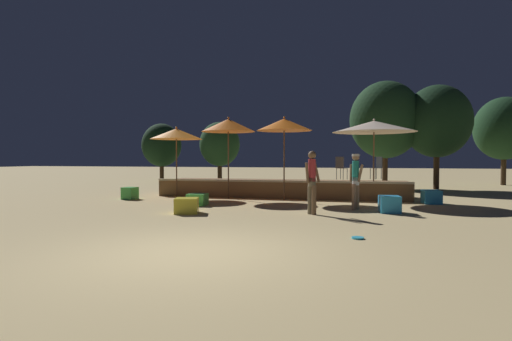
{
  "coord_description": "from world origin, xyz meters",
  "views": [
    {
      "loc": [
        2.7,
        -6.06,
        1.56
      ],
      "look_at": [
        0.0,
        4.51,
        1.23
      ],
      "focal_mm": 28.0,
      "sensor_mm": 36.0,
      "label": 1
    }
  ],
  "objects_px": {
    "person_0": "(356,178)",
    "patio_umbrella_0": "(374,127)",
    "cube_seat_3": "(390,204)",
    "background_tree_4": "(385,120)",
    "patio_umbrella_2": "(176,134)",
    "bistro_chair_1": "(378,166)",
    "cube_seat_2": "(197,199)",
    "cube_seat_4": "(130,193)",
    "bistro_chair_0": "(341,166)",
    "patio_umbrella_3": "(228,125)",
    "background_tree_3": "(504,129)",
    "background_tree_2": "(437,121)",
    "person_1": "(312,180)",
    "cube_seat_1": "(187,206)",
    "frisbee_disc": "(358,238)",
    "cube_seat_0": "(431,197)",
    "patio_umbrella_1": "(284,125)",
    "background_tree_0": "(162,145)",
    "background_tree_1": "(220,144)"
  },
  "relations": [
    {
      "from": "background_tree_1",
      "to": "background_tree_3",
      "type": "relative_size",
      "value": 0.75
    },
    {
      "from": "background_tree_3",
      "to": "background_tree_4",
      "type": "distance_m",
      "value": 7.99
    },
    {
      "from": "cube_seat_1",
      "to": "background_tree_3",
      "type": "xyz_separation_m",
      "value": [
        12.92,
        15.54,
        3.07
      ]
    },
    {
      "from": "cube_seat_3",
      "to": "background_tree_3",
      "type": "height_order",
      "value": "background_tree_3"
    },
    {
      "from": "background_tree_0",
      "to": "background_tree_3",
      "type": "xyz_separation_m",
      "value": [
        21.0,
        1.58,
        0.85
      ]
    },
    {
      "from": "cube_seat_4",
      "to": "bistro_chair_0",
      "type": "relative_size",
      "value": 0.58
    },
    {
      "from": "patio_umbrella_0",
      "to": "cube_seat_0",
      "type": "bearing_deg",
      "value": -8.5
    },
    {
      "from": "patio_umbrella_3",
      "to": "bistro_chair_0",
      "type": "distance_m",
      "value": 4.7
    },
    {
      "from": "person_0",
      "to": "patio_umbrella_0",
      "type": "bearing_deg",
      "value": 19.98
    },
    {
      "from": "patio_umbrella_1",
      "to": "cube_seat_2",
      "type": "bearing_deg",
      "value": -137.58
    },
    {
      "from": "patio_umbrella_0",
      "to": "bistro_chair_1",
      "type": "distance_m",
      "value": 2.26
    },
    {
      "from": "cube_seat_0",
      "to": "person_1",
      "type": "relative_size",
      "value": 0.36
    },
    {
      "from": "bistro_chair_1",
      "to": "cube_seat_0",
      "type": "bearing_deg",
      "value": 3.22
    },
    {
      "from": "cube_seat_4",
      "to": "patio_umbrella_3",
      "type": "bearing_deg",
      "value": 19.18
    },
    {
      "from": "bistro_chair_0",
      "to": "person_1",
      "type": "bearing_deg",
      "value": 112.39
    },
    {
      "from": "patio_umbrella_0",
      "to": "frisbee_disc",
      "type": "xyz_separation_m",
      "value": [
        -0.54,
        -7.06,
        -2.69
      ]
    },
    {
      "from": "person_1",
      "to": "frisbee_disc",
      "type": "bearing_deg",
      "value": 155.05
    },
    {
      "from": "background_tree_0",
      "to": "background_tree_1",
      "type": "relative_size",
      "value": 1.01
    },
    {
      "from": "patio_umbrella_2",
      "to": "cube_seat_0",
      "type": "relative_size",
      "value": 4.44
    },
    {
      "from": "background_tree_4",
      "to": "cube_seat_2",
      "type": "bearing_deg",
      "value": -124.43
    },
    {
      "from": "patio_umbrella_0",
      "to": "background_tree_4",
      "type": "xyz_separation_m",
      "value": [
        0.82,
        6.86,
        0.85
      ]
    },
    {
      "from": "person_0",
      "to": "background_tree_4",
      "type": "distance_m",
      "value": 9.88
    },
    {
      "from": "cube_seat_2",
      "to": "cube_seat_3",
      "type": "distance_m",
      "value": 6.06
    },
    {
      "from": "patio_umbrella_3",
      "to": "cube_seat_1",
      "type": "height_order",
      "value": "patio_umbrella_3"
    },
    {
      "from": "person_0",
      "to": "bistro_chair_0",
      "type": "distance_m",
      "value": 3.7
    },
    {
      "from": "cube_seat_3",
      "to": "background_tree_4",
      "type": "bearing_deg",
      "value": 87.19
    },
    {
      "from": "background_tree_2",
      "to": "cube_seat_0",
      "type": "bearing_deg",
      "value": -101.18
    },
    {
      "from": "person_0",
      "to": "cube_seat_2",
      "type": "bearing_deg",
      "value": 124.78
    },
    {
      "from": "cube_seat_1",
      "to": "bistro_chair_0",
      "type": "relative_size",
      "value": 0.89
    },
    {
      "from": "cube_seat_3",
      "to": "background_tree_4",
      "type": "distance_m",
      "value": 10.41
    },
    {
      "from": "person_0",
      "to": "background_tree_4",
      "type": "bearing_deg",
      "value": 24.8
    },
    {
      "from": "background_tree_2",
      "to": "background_tree_3",
      "type": "xyz_separation_m",
      "value": [
        4.37,
        4.28,
        -0.13
      ]
    },
    {
      "from": "cube_seat_4",
      "to": "background_tree_0",
      "type": "height_order",
      "value": "background_tree_0"
    },
    {
      "from": "cube_seat_3",
      "to": "cube_seat_4",
      "type": "bearing_deg",
      "value": 170.89
    },
    {
      "from": "bistro_chair_1",
      "to": "frisbee_disc",
      "type": "bearing_deg",
      "value": -41.66
    },
    {
      "from": "cube_seat_3",
      "to": "background_tree_0",
      "type": "relative_size",
      "value": 0.16
    },
    {
      "from": "patio_umbrella_1",
      "to": "cube_seat_3",
      "type": "xyz_separation_m",
      "value": [
        3.55,
        -2.61,
        -2.56
      ]
    },
    {
      "from": "cube_seat_4",
      "to": "background_tree_2",
      "type": "relative_size",
      "value": 0.1
    },
    {
      "from": "patio_umbrella_2",
      "to": "background_tree_3",
      "type": "relative_size",
      "value": 0.55
    },
    {
      "from": "cube_seat_0",
      "to": "background_tree_3",
      "type": "xyz_separation_m",
      "value": [
        5.75,
        11.28,
        3.05
      ]
    },
    {
      "from": "patio_umbrella_2",
      "to": "bistro_chair_1",
      "type": "height_order",
      "value": "patio_umbrella_2"
    },
    {
      "from": "cube_seat_0",
      "to": "background_tree_4",
      "type": "bearing_deg",
      "value": 98.6
    },
    {
      "from": "patio_umbrella_3",
      "to": "background_tree_3",
      "type": "relative_size",
      "value": 0.62
    },
    {
      "from": "patio_umbrella_0",
      "to": "bistro_chair_1",
      "type": "relative_size",
      "value": 3.32
    },
    {
      "from": "patio_umbrella_0",
      "to": "background_tree_0",
      "type": "relative_size",
      "value": 0.77
    },
    {
      "from": "cube_seat_3",
      "to": "person_0",
      "type": "relative_size",
      "value": 0.37
    },
    {
      "from": "patio_umbrella_0",
      "to": "cube_seat_2",
      "type": "height_order",
      "value": "patio_umbrella_0"
    },
    {
      "from": "patio_umbrella_3",
      "to": "background_tree_4",
      "type": "bearing_deg",
      "value": 48.8
    },
    {
      "from": "background_tree_2",
      "to": "person_1",
      "type": "bearing_deg",
      "value": -115.51
    },
    {
      "from": "background_tree_2",
      "to": "frisbee_disc",
      "type": "bearing_deg",
      "value": -105.54
    }
  ]
}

